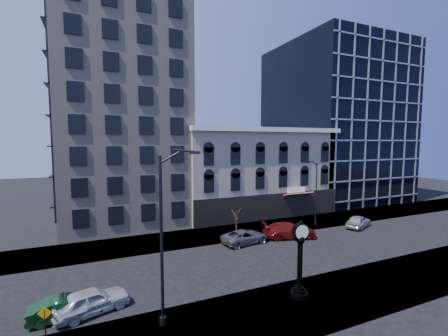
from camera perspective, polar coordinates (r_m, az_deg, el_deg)
name	(u,v)px	position (r m, az deg, el deg)	size (l,w,h in m)	color
ground	(221,265)	(27.11, -0.53, -17.96)	(160.00, 160.00, 0.00)	black
sidewalk_far	(193,237)	(34.13, -5.92, -12.97)	(160.00, 6.00, 0.12)	gray
sidewalk_near	(272,313)	(20.73, 9.08, -25.54)	(160.00, 6.00, 0.12)	gray
cream_tower	(121,75)	(42.92, -18.97, 16.49)	(15.90, 15.40, 42.50)	#B8AE94
victorian_row	(254,173)	(44.77, 5.67, -0.89)	(22.60, 11.19, 12.50)	#AAA28C
glass_office	(334,124)	(60.66, 20.22, 7.93)	(20.00, 20.15, 28.00)	black
street_clock	(300,263)	(21.63, 14.24, -17.06)	(1.20, 1.20, 5.28)	black
street_lamp_near	(174,191)	(16.85, -9.45, -4.33)	(2.56, 1.11, 10.26)	black
street_lamp_far	(314,176)	(38.51, 16.79, -1.42)	(2.07, 0.94, 8.34)	black
bare_tree_far	(237,210)	(33.42, 2.41, -8.05)	(2.25, 2.25, 3.87)	black
warning_sign	(45,319)	(19.40, -30.95, -23.44)	(0.67, 0.15, 2.09)	black
car_near_a	(92,301)	(21.85, -23.90, -22.10)	(1.82, 4.52, 1.54)	silver
car_near_b	(66,308)	(21.94, -27.92, -22.45)	(1.41, 4.03, 1.33)	#143F1E
car_far_a	(245,237)	(32.12, 4.01, -12.90)	(2.34, 5.08, 1.41)	#595B60
car_far_b	(289,230)	(34.46, 12.36, -11.52)	(2.38, 5.84, 1.70)	maroon
car_far_c	(358,221)	(41.13, 24.23, -9.25)	(1.80, 4.48, 1.53)	#A5A8AD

